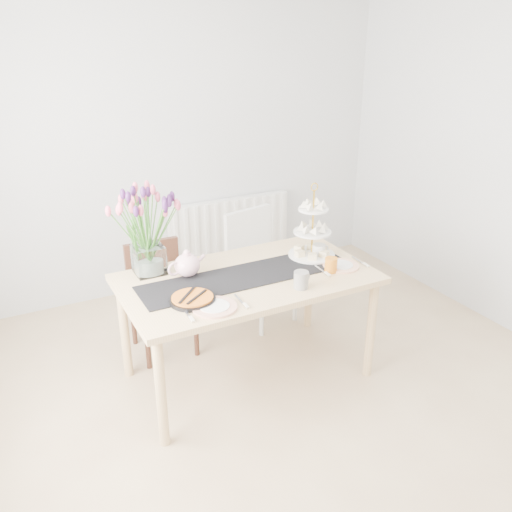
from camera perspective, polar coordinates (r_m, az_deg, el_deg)
name	(u,v)px	position (r m, az deg, el deg)	size (l,w,h in m)	color
room_shell	(319,220)	(2.81, 6.69, 3.75)	(4.50, 4.50, 4.50)	tan
radiator	(230,230)	(5.13, -2.76, 2.79)	(1.20, 0.08, 0.60)	white
dining_table	(247,287)	(3.49, -0.91, -3.27)	(1.60, 0.90, 0.75)	tan
chair_brown	(158,289)	(4.00, -10.24, -3.46)	(0.40, 0.40, 0.80)	#381C14
chair_white	(257,257)	(4.32, 0.11, -0.15)	(0.53, 0.53, 0.90)	white
table_runner	(247,276)	(3.46, -0.92, -2.07)	(1.40, 0.35, 0.01)	black
tulip_vase	(145,218)	(3.44, -11.57, 3.95)	(0.68, 0.68, 0.58)	silver
cake_stand	(312,238)	(3.72, 5.93, 1.86)	(0.32, 0.32, 0.47)	gold
teapot	(187,265)	(3.44, -7.25, -0.95)	(0.26, 0.21, 0.17)	white
cream_jug	(319,251)	(3.75, 6.63, 0.55)	(0.09, 0.09, 0.09)	silver
tart_tin	(192,299)	(3.16, -6.70, -4.54)	(0.27, 0.27, 0.03)	black
mug_grey	(301,280)	(3.29, 4.77, -2.53)	(0.09, 0.09, 0.11)	gray
mug_orange	(331,265)	(3.53, 7.90, -0.94)	(0.08, 0.08, 0.10)	orange
plate_left	(214,307)	(3.08, -4.39, -5.38)	(0.26, 0.26, 0.01)	white
plate_right	(341,266)	(3.63, 8.91, -1.02)	(0.24, 0.24, 0.01)	white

